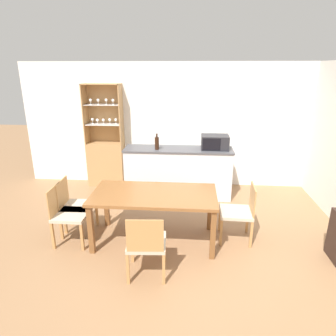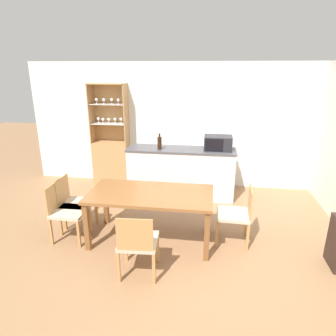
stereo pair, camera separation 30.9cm
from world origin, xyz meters
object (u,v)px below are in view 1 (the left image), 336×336
at_px(display_cabinet, 106,156).
at_px(dining_chair_side_left_far, 75,206).
at_px(dining_chair_head_near, 146,243).
at_px(dining_table, 154,199).
at_px(wine_bottle, 157,143).
at_px(dining_chair_side_left_near, 68,214).
at_px(dining_chair_side_right_far, 239,212).
at_px(microwave, 215,142).

relative_size(display_cabinet, dining_chair_side_left_far, 2.49).
relative_size(dining_chair_side_left_far, dining_chair_head_near, 1.00).
distance_m(display_cabinet, dining_table, 2.52).
relative_size(display_cabinet, wine_bottle, 7.03).
xyz_separation_m(dining_table, dining_chair_side_left_near, (-1.23, -0.13, -0.22)).
xyz_separation_m(dining_chair_side_right_far, wine_bottle, (-1.36, 1.43, 0.64)).
bearing_deg(dining_chair_head_near, microwave, 65.09).
relative_size(dining_table, dining_chair_side_right_far, 2.06).
height_order(dining_table, dining_chair_side_left_far, dining_chair_side_left_far).
bearing_deg(display_cabinet, dining_chair_side_left_far, -87.85).
xyz_separation_m(dining_table, dining_chair_side_right_far, (1.23, 0.13, -0.22)).
bearing_deg(dining_table, display_cabinet, 121.10).
xyz_separation_m(display_cabinet, wine_bottle, (1.16, -0.59, 0.46)).
relative_size(display_cabinet, microwave, 4.17).
bearing_deg(dining_chair_side_right_far, dining_chair_side_left_far, 92.37).
bearing_deg(dining_chair_side_left_far, display_cabinet, 179.94).
xyz_separation_m(display_cabinet, dining_chair_side_left_near, (0.08, -2.29, -0.18)).
height_order(dining_table, microwave, microwave).
height_order(dining_chair_side_right_far, dining_chair_side_left_near, same).
height_order(dining_chair_side_left_far, dining_chair_head_near, same).
height_order(dining_chair_head_near, wine_bottle, wine_bottle).
bearing_deg(dining_chair_head_near, wine_bottle, 89.34).
height_order(display_cabinet, dining_chair_side_right_far, display_cabinet).
distance_m(dining_chair_side_left_far, wine_bottle, 1.91).
distance_m(dining_chair_side_left_far, microwave, 2.75).
xyz_separation_m(dining_table, dining_chair_head_near, (0.00, -0.79, -0.22)).
xyz_separation_m(display_cabinet, microwave, (2.25, -0.47, 0.47)).
relative_size(dining_chair_side_left_near, wine_bottle, 2.82).
distance_m(dining_chair_side_left_far, dining_chair_head_near, 1.54).
bearing_deg(wine_bottle, dining_chair_side_right_far, -46.43).
bearing_deg(microwave, dining_chair_head_near, -110.82).
bearing_deg(dining_table, microwave, 60.73).
xyz_separation_m(dining_table, microwave, (0.95, 1.69, 0.43)).
bearing_deg(dining_chair_side_right_far, dining_chair_head_near, 129.47).
height_order(display_cabinet, wine_bottle, display_cabinet).
height_order(dining_table, dining_chair_side_left_near, dining_chair_side_left_near).
bearing_deg(display_cabinet, dining_chair_side_right_far, -38.71).
bearing_deg(display_cabinet, dining_table, -58.90).
bearing_deg(dining_chair_side_left_far, dining_chair_head_near, 50.84).
xyz_separation_m(display_cabinet, dining_chair_side_left_far, (0.08, -2.03, -0.18)).
bearing_deg(display_cabinet, dining_chair_head_near, -66.14).
bearing_deg(dining_table, dining_chair_side_right_far, 6.15).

